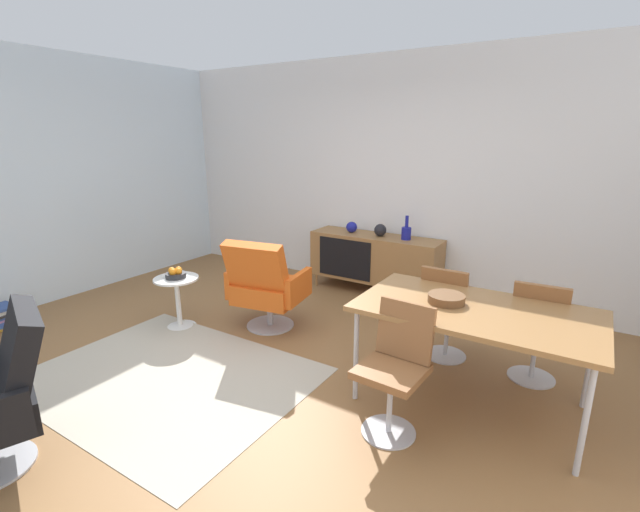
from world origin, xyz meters
name	(u,v)px	position (x,y,z in m)	size (l,w,h in m)	color
ground_plane	(260,376)	(0.00, 0.00, 0.00)	(8.32, 8.32, 0.00)	olive
wall_back	(394,177)	(0.00, 2.60, 1.40)	(6.80, 0.12, 2.80)	white
wall_window_left	(30,181)	(-3.20, 0.00, 1.40)	(0.12, 5.60, 2.80)	silver
sideboard	(375,258)	(-0.08, 2.30, 0.44)	(1.60, 0.45, 0.72)	olive
vase_cobalt	(406,232)	(0.31, 2.30, 0.81)	(0.11, 0.11, 0.28)	navy
vase_sculptural_dark	(380,230)	(-0.02, 2.30, 0.79)	(0.14, 0.14, 0.15)	black
vase_ceramic_small	(352,227)	(-0.41, 2.30, 0.79)	(0.14, 0.14, 0.13)	navy
dining_table	(476,314)	(1.52, 0.53, 0.70)	(1.60, 0.90, 0.74)	olive
wooden_bowl_on_table	(446,299)	(1.31, 0.53, 0.77)	(0.26, 0.26, 0.06)	brown
dining_chair_back_right	(538,327)	(1.87, 1.09, 0.47)	(0.42, 0.44, 0.86)	brown
dining_chair_back_left	(447,308)	(1.17, 1.09, 0.47)	(0.41, 0.43, 0.86)	brown
dining_chair_front_left	(396,365)	(1.17, -0.03, 0.47)	(0.42, 0.45, 0.86)	brown
lounge_chair_red	(266,285)	(-0.53, 0.75, 0.47)	(0.80, 0.75, 0.95)	#D85919
side_table_round	(178,296)	(-1.32, 0.32, 0.32)	(0.44, 0.44, 0.52)	white
fruit_bowl	(176,274)	(-1.32, 0.32, 0.56)	(0.20, 0.20, 0.11)	#262628
area_rug	(168,377)	(-0.61, -0.41, 0.00)	(2.20, 1.70, 0.01)	#B7AD99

